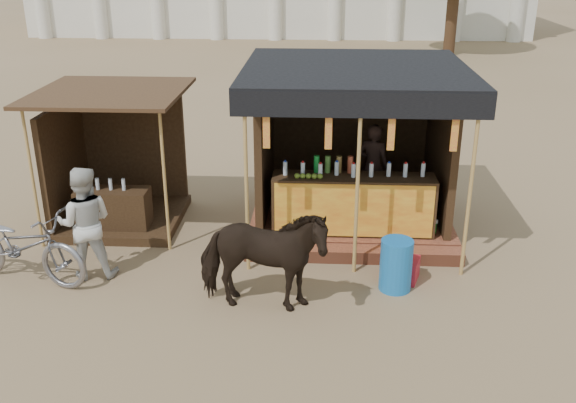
# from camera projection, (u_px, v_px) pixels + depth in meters

# --- Properties ---
(ground) EXTENTS (120.00, 120.00, 0.00)m
(ground) POSITION_uv_depth(u_px,v_px,m) (281.00, 326.00, 8.31)
(ground) COLOR #846B4C
(ground) RESTS_ON ground
(main_stall) EXTENTS (3.60, 3.61, 2.78)m
(main_stall) POSITION_uv_depth(u_px,v_px,m) (353.00, 169.00, 10.98)
(main_stall) COLOR brown
(main_stall) RESTS_ON ground
(secondary_stall) EXTENTS (2.40, 2.40, 2.38)m
(secondary_stall) POSITION_uv_depth(u_px,v_px,m) (111.00, 176.00, 11.14)
(secondary_stall) COLOR #392615
(secondary_stall) RESTS_ON ground
(cow) EXTENTS (1.84, 0.95, 1.50)m
(cow) POSITION_uv_depth(u_px,v_px,m) (262.00, 260.00, 8.42)
(cow) COLOR black
(cow) RESTS_ON ground
(motorbike) EXTENTS (2.25, 1.29, 1.12)m
(motorbike) POSITION_uv_depth(u_px,v_px,m) (22.00, 246.00, 9.25)
(motorbike) COLOR gray
(motorbike) RESTS_ON ground
(bystander) EXTENTS (0.92, 0.77, 1.70)m
(bystander) POSITION_uv_depth(u_px,v_px,m) (85.00, 223.00, 9.28)
(bystander) COLOR #BBBAB4
(bystander) RESTS_ON ground
(blue_barrel) EXTENTS (0.59, 0.59, 0.76)m
(blue_barrel) POSITION_uv_depth(u_px,v_px,m) (396.00, 265.00, 9.07)
(blue_barrel) COLOR #1765AE
(blue_barrel) RESTS_ON ground
(red_crate) EXTENTS (0.52, 0.52, 0.33)m
(red_crate) POSITION_uv_depth(u_px,v_px,m) (403.00, 269.00, 9.41)
(red_crate) COLOR #A61B27
(red_crate) RESTS_ON ground
(cooler) EXTENTS (0.76, 0.66, 0.46)m
(cooler) POSITION_uv_depth(u_px,v_px,m) (413.00, 230.00, 10.51)
(cooler) COLOR #1A7523
(cooler) RESTS_ON ground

